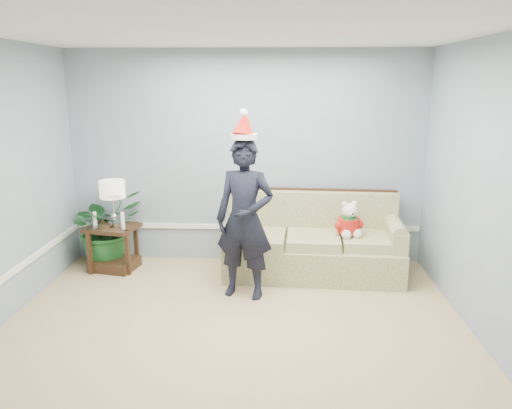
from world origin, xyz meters
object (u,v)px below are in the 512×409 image
Objects in this scene: sofa at (313,245)px; man at (245,219)px; side_table at (114,252)px; teddy_bear at (349,223)px; houseplant at (106,227)px; table_lamp at (112,191)px.

man reaches higher than sofa.
side_table is at bearing -176.94° from sofa.
teddy_bear is (1.19, 0.58, -0.20)m from man.
man is at bearing -168.32° from teddy_bear.
side_table is 0.35m from houseplant.
teddy_bear is (0.41, -0.13, 0.32)m from sofa.
side_table is 2.93m from teddy_bear.
sofa reaches higher than side_table.
table_lamp is 1.30× the size of teddy_bear.
teddy_bear is at bearing -14.18° from sofa.
man is (1.68, -0.79, -0.12)m from table_lamp.
man is 4.07× the size of teddy_bear.
man is at bearing -25.24° from table_lamp.
sofa is 2.55m from table_lamp.
houseplant is at bearing 159.88° from teddy_bear.
side_table is 1.21× the size of table_lamp.
table_lamp is 0.52m from houseplant.
sofa is 3.20× the size of side_table.
side_table is at bearing 162.98° from teddy_bear.
sofa is 2.48m from side_table.
sofa is 0.54m from teddy_bear.
sofa is at bearing -3.99° from houseplant.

